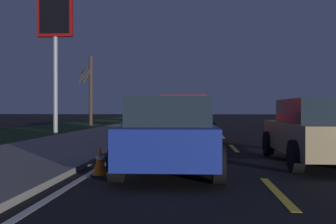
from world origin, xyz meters
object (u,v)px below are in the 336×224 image
at_px(sedan_tan, 319,131).
at_px(sedan_white, 191,115).
at_px(bare_tree_far, 90,89).
at_px(traffic_cone_near, 100,162).
at_px(pickup_truck, 183,117).
at_px(sedan_blue, 171,134).
at_px(sedan_red, 185,117).
at_px(gas_price_sign, 55,29).

height_order(sedan_tan, sedan_white, same).
height_order(bare_tree_far, traffic_cone_near, bare_tree_far).
bearing_deg(pickup_truck, traffic_cone_near, 170.17).
xyz_separation_m(sedan_blue, bare_tree_far, (22.44, 7.91, 2.15)).
bearing_deg(sedan_red, sedan_white, -1.41).
distance_m(pickup_truck, sedan_red, 10.64).
bearing_deg(gas_price_sign, pickup_truck, -125.33).
bearing_deg(sedan_white, pickup_truck, 179.84).
height_order(sedan_red, gas_price_sign, gas_price_sign).
bearing_deg(sedan_red, sedan_tan, -167.65).
relative_size(sedan_tan, bare_tree_far, 0.80).
bearing_deg(pickup_truck, bare_tree_far, 27.34).
distance_m(sedan_red, sedan_white, 10.25).
relative_size(sedan_white, gas_price_sign, 0.60).
distance_m(sedan_white, bare_tree_far, 9.96).
bearing_deg(sedan_blue, sedan_red, 0.50).
bearing_deg(sedan_blue, bare_tree_far, 19.41).
relative_size(sedan_red, bare_tree_far, 0.81).
xyz_separation_m(gas_price_sign, traffic_cone_near, (-12.81, -5.59, -5.26)).
height_order(sedan_red, traffic_cone_near, sedan_red).
bearing_deg(sedan_tan, sedan_white, 7.15).
xyz_separation_m(sedan_tan, bare_tree_far, (21.18, 11.35, 2.15)).
relative_size(pickup_truck, traffic_cone_near, 9.38).
distance_m(sedan_tan, sedan_white, 26.91).
bearing_deg(gas_price_sign, traffic_cone_near, -156.42).
bearing_deg(gas_price_sign, sedan_white, -23.74).
distance_m(pickup_truck, traffic_cone_near, 8.03).
relative_size(gas_price_sign, traffic_cone_near, 12.66).
xyz_separation_m(sedan_red, sedan_white, (10.25, -0.25, 0.00)).
distance_m(sedan_red, gas_price_sign, 10.05).
relative_size(pickup_truck, sedan_tan, 1.24).
relative_size(sedan_blue, gas_price_sign, 0.60).
relative_size(sedan_tan, sedan_blue, 0.99).
xyz_separation_m(sedan_white, traffic_cone_near, (-28.77, 1.42, -0.50)).
height_order(sedan_tan, gas_price_sign, gas_price_sign).
height_order(gas_price_sign, traffic_cone_near, gas_price_sign).
bearing_deg(sedan_white, traffic_cone_near, 177.17).
bearing_deg(sedan_blue, pickup_truck, -0.31).
distance_m(bare_tree_far, traffic_cone_near, 24.31).
bearing_deg(sedan_tan, pickup_truck, 30.38).
distance_m(sedan_tan, traffic_cone_near, 5.23).
bearing_deg(sedan_blue, gas_price_sign, 29.97).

